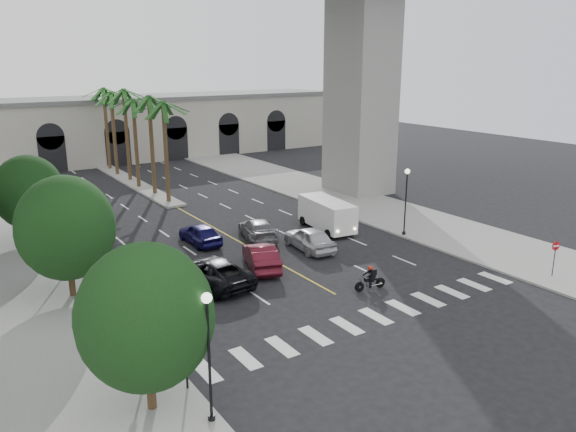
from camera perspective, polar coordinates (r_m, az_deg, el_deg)
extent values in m
plane|color=black|center=(31.99, 7.09, -9.11)|extent=(140.00, 140.00, 0.00)
cube|color=gray|center=(39.48, -25.43, -5.56)|extent=(8.00, 100.00, 0.15)
cube|color=gray|center=(51.98, 9.10, 0.66)|extent=(8.00, 100.00, 0.15)
cube|color=gray|center=(64.30, -15.30, 3.20)|extent=(2.00, 24.00, 0.20)
cube|color=#B5B3A2|center=(79.84, -19.40, 8.05)|extent=(70.00, 10.00, 8.00)
cube|color=slate|center=(79.45, -19.68, 11.08)|extent=(71.00, 10.50, 0.50)
cube|color=gray|center=(57.90, 7.43, 12.61)|extent=(5.00, 6.00, 20.80)
cylinder|color=#47331E|center=(54.16, -12.28, 6.17)|extent=(0.40, 0.40, 9.50)
cylinder|color=#47331E|center=(57.88, -13.65, 6.82)|extent=(0.40, 0.40, 9.80)
cylinder|color=#47331E|center=(61.57, -15.18, 6.99)|extent=(0.40, 0.40, 9.30)
cylinder|color=#47331E|center=(65.40, -16.04, 7.76)|extent=(0.40, 0.40, 10.10)
cylinder|color=#47331E|center=(69.16, -17.24, 7.86)|extent=(0.40, 0.40, 9.60)
cylinder|color=#47331E|center=(73.05, -17.93, 8.30)|extent=(0.40, 0.40, 9.90)
cylinder|color=#382616|center=(23.32, -13.77, -16.27)|extent=(0.36, 0.36, 2.34)
ellipsoid|color=black|center=(21.97, -14.25, -9.90)|extent=(5.20, 5.20, 5.72)
cylinder|color=#382616|center=(34.71, -21.15, -5.87)|extent=(0.36, 0.36, 2.45)
ellipsoid|color=black|center=(33.78, -21.64, -1.14)|extent=(5.44, 5.44, 5.98)
cylinder|color=#382616|center=(46.02, -24.44, -1.17)|extent=(0.36, 0.36, 2.27)
ellipsoid|color=black|center=(45.37, -24.83, 2.19)|extent=(5.04, 5.04, 5.54)
cylinder|color=black|center=(22.78, -7.76, -19.75)|extent=(0.28, 0.28, 0.36)
cylinder|color=black|center=(21.48, -8.00, -14.48)|extent=(0.11, 0.11, 5.00)
sphere|color=white|center=(20.33, -8.27, -8.24)|extent=(0.40, 0.40, 0.40)
cylinder|color=black|center=(40.90, -20.68, -4.16)|extent=(0.28, 0.28, 0.36)
cylinder|color=black|center=(40.19, -21.01, -0.91)|extent=(0.11, 0.11, 5.00)
sphere|color=white|center=(39.58, -21.37, 2.63)|extent=(0.40, 0.40, 0.40)
cylinder|color=black|center=(44.70, 11.68, -1.80)|extent=(0.28, 0.28, 0.36)
cylinder|color=black|center=(44.05, 11.85, 1.20)|extent=(0.11, 0.11, 5.00)
sphere|color=white|center=(43.50, 12.04, 4.46)|extent=(0.40, 0.40, 0.40)
cylinder|color=black|center=(23.94, -10.35, -13.56)|extent=(0.10, 0.10, 3.50)
cube|color=black|center=(23.25, -10.53, -10.32)|extent=(0.25, 0.18, 0.80)
cylinder|color=black|center=(27.29, -13.72, -9.94)|extent=(0.10, 0.10, 3.50)
cube|color=black|center=(26.69, -13.93, -7.03)|extent=(0.25, 0.18, 0.80)
cylinder|color=black|center=(33.79, 7.27, -7.15)|extent=(0.63, 0.18, 0.62)
cylinder|color=black|center=(34.58, 9.35, -6.69)|extent=(0.63, 0.18, 0.62)
cube|color=silver|center=(34.17, 8.40, -6.78)|extent=(0.45, 0.34, 0.27)
cube|color=black|center=(33.98, 8.20, -6.37)|extent=(0.59, 0.30, 0.21)
cube|color=black|center=(34.25, 8.85, -6.30)|extent=(0.49, 0.30, 0.12)
cylinder|color=black|center=(33.68, 7.63, -6.14)|extent=(0.10, 0.57, 0.03)
cube|color=black|center=(33.98, 8.54, -5.76)|extent=(0.32, 0.42, 0.54)
cube|color=black|center=(34.05, 8.78, -5.63)|extent=(0.18, 0.33, 0.39)
sphere|color=red|center=(33.77, 8.36, -5.24)|extent=(0.27, 0.27, 0.27)
imported|color=silver|center=(40.57, 2.20, -2.29)|extent=(2.46, 5.16, 1.70)
imported|color=#4B0F1A|center=(36.95, -2.75, -4.15)|extent=(3.33, 5.34, 1.66)
imported|color=black|center=(34.62, -7.60, -5.63)|extent=(3.35, 6.33, 1.69)
imported|color=slate|center=(42.95, -3.08, -1.36)|extent=(3.65, 5.83, 1.57)
imported|color=#13104E|center=(42.35, -8.93, -1.78)|extent=(1.90, 4.63, 1.57)
cube|color=white|center=(45.10, 3.96, 0.28)|extent=(2.84, 6.07, 2.17)
cube|color=black|center=(42.76, 5.84, -0.25)|extent=(2.03, 0.50, 0.92)
cylinder|color=black|center=(43.19, 4.14, -1.85)|extent=(0.39, 0.79, 0.76)
cylinder|color=black|center=(44.23, 6.44, -1.49)|extent=(0.39, 0.79, 0.76)
cylinder|color=black|center=(46.62, 1.57, -0.49)|extent=(0.39, 0.79, 0.76)
cylinder|color=black|center=(47.59, 3.76, -0.18)|extent=(0.39, 0.79, 0.76)
imported|color=black|center=(30.97, -18.93, -8.46)|extent=(0.81, 0.64, 1.96)
imported|color=black|center=(33.55, -18.24, -6.50)|extent=(1.10, 0.94, 1.96)
cylinder|color=black|center=(38.95, 25.40, -4.08)|extent=(0.06, 0.06, 2.39)
cylinder|color=#AF0C13|center=(38.67, 25.57, -2.76)|extent=(0.59, 0.18, 0.60)
cube|color=silver|center=(38.67, 25.57, -2.76)|extent=(0.45, 0.13, 0.10)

